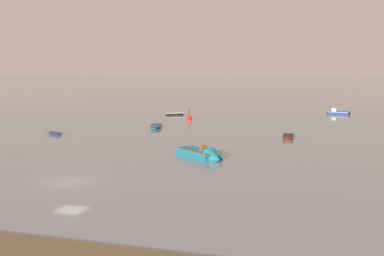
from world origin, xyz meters
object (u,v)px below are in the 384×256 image
object	(u,v)px
rowboat_moored_2	(55,134)
rowboat_moored_3	(156,127)
rowboat_moored_1	(288,137)
motorboat_moored_2	(336,113)
rowboat_moored_0	(175,114)
motorboat_moored_0	(204,156)
channel_buoy	(189,118)

from	to	relation	value
rowboat_moored_2	rowboat_moored_3	bearing A→B (deg)	73.23
rowboat_moored_1	rowboat_moored_3	world-z (taller)	rowboat_moored_3
rowboat_moored_2	motorboat_moored_2	bearing A→B (deg)	76.53
rowboat_moored_0	motorboat_moored_2	distance (m)	33.05
motorboat_moored_2	rowboat_moored_3	xyz separation A→B (m)	(-26.11, -33.56, -0.08)
rowboat_moored_0	rowboat_moored_3	size ratio (longest dim) A/B	0.81
rowboat_moored_0	rowboat_moored_2	distance (m)	34.16
motorboat_moored_0	rowboat_moored_3	distance (m)	28.53
motorboat_moored_0	channel_buoy	world-z (taller)	channel_buoy
motorboat_moored_0	motorboat_moored_2	bearing A→B (deg)	117.11
rowboat_moored_0	motorboat_moored_2	bearing A→B (deg)	-15.59
rowboat_moored_0	motorboat_moored_2	size ratio (longest dim) A/B	0.78
motorboat_moored_0	motorboat_moored_2	distance (m)	58.61
rowboat_moored_2	motorboat_moored_2	size ratio (longest dim) A/B	0.62
rowboat_moored_2	channel_buoy	xyz separation A→B (m)	(12.17, 25.22, 0.33)
rowboat_moored_3	channel_buoy	world-z (taller)	channel_buoy
motorboat_moored_0	motorboat_moored_2	size ratio (longest dim) A/B	1.33
channel_buoy	rowboat_moored_2	bearing A→B (deg)	-115.77
motorboat_moored_2	rowboat_moored_3	distance (m)	42.52
rowboat_moored_0	rowboat_moored_1	world-z (taller)	rowboat_moored_1
rowboat_moored_3	rowboat_moored_0	bearing A→B (deg)	179.16
rowboat_moored_1	rowboat_moored_2	distance (m)	33.48
rowboat_moored_3	channel_buoy	distance (m)	13.28
rowboat_moored_2	rowboat_moored_3	distance (m)	16.26
rowboat_moored_2	motorboat_moored_2	distance (m)	58.74
rowboat_moored_3	channel_buoy	xyz separation A→B (m)	(1.20, 13.22, 0.26)
rowboat_moored_1	channel_buoy	xyz separation A→B (m)	(-20.61, 18.46, 0.28)
motorboat_moored_0	rowboat_moored_2	xyz separation A→B (m)	(-26.33, 12.05, -0.19)
rowboat_moored_0	channel_buoy	bearing A→B (deg)	-91.66
rowboat_moored_1	motorboat_moored_2	distance (m)	39.04
rowboat_moored_1	channel_buoy	bearing A→B (deg)	-136.84
rowboat_moored_0	rowboat_moored_2	xyz separation A→B (m)	(-6.28, -33.58, -0.04)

